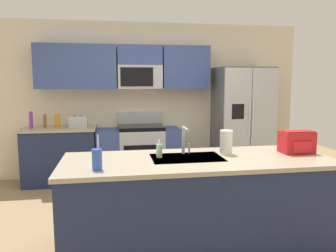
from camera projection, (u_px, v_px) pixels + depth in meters
The scene contains 15 objects.
ground_plane at pixel (173, 223), 3.78m from camera, with size 9.00×9.00×0.00m, color #997A56.
kitchen_wall_unit at pixel (143, 90), 5.60m from camera, with size 5.20×0.43×2.60m.
back_counter at pixel (61, 155), 5.24m from camera, with size 1.13×0.63×0.90m.
range_oven at pixel (139, 153), 5.45m from camera, with size 1.36×0.61×1.10m.
refrigerator at pixel (242, 122), 5.60m from camera, with size 0.90×0.76×1.85m.
island_counter at pixel (198, 203), 3.17m from camera, with size 2.56×0.94×0.90m.
toaster at pixel (78, 122), 5.16m from camera, with size 0.28×0.16×0.18m.
pepper_mill at pixel (45, 121), 5.13m from camera, with size 0.05×0.05×0.21m, color brown.
bottle_orange at pixel (57, 121), 5.11m from camera, with size 0.07×0.07×0.21m, color orange.
bottle_purple at pixel (31, 120), 5.07m from camera, with size 0.06×0.06×0.26m, color purple.
sink_faucet at pixel (184, 138), 3.26m from camera, with size 0.08×0.21×0.28m.
drink_cup_blue at pixel (97, 159), 2.70m from camera, with size 0.08×0.08×0.29m.
soap_dispenser at pixel (159, 150), 3.14m from camera, with size 0.06×0.06×0.17m.
paper_towel_roll at pixel (226, 142), 3.28m from camera, with size 0.12×0.12×0.24m, color white.
backpack at pixel (297, 142), 3.33m from camera, with size 0.32×0.22×0.23m.
Camera 1 is at (-0.65, -3.54, 1.63)m, focal length 35.12 mm.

